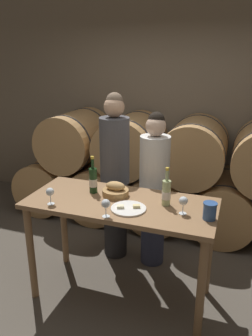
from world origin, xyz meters
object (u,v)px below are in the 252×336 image
Objects in this scene: person_left at (115,176)px; wine_glass_left at (106,204)px; tasting_table at (121,216)px; blue_crock at (210,210)px; bread_basket at (116,190)px; cheese_plate at (128,208)px; wine_bottle_red at (93,180)px; wine_glass_center at (183,201)px; wine_glass_far_left at (50,192)px; person_right at (154,189)px; wine_bottle_white at (166,192)px.

person_left is 0.95m from wine_glass_left.
blue_crock is (0.73, -0.07, 0.21)m from tasting_table.
wine_glass_left is at bearing -163.27° from blue_crock.
bread_basket reaches higher than cheese_plate.
wine_glass_center is (0.82, -0.15, -0.01)m from wine_bottle_red.
wine_bottle_red is 0.22m from bread_basket.
cheese_plate is (-0.62, -0.05, -0.06)m from blue_crock.
blue_crock is 0.92× the size of wine_glass_far_left.
person_right is 4.78× the size of wine_bottle_red.
bread_basket is 0.56m from wine_glass_far_left.
wine_bottle_red is 0.49m from wine_glass_left.
wine_bottle_white reaches higher than wine_glass_left.
wine_glass_left is at bearing -91.46° from tasting_table.
cheese_plate is 0.23m from wine_glass_left.
tasting_table is 0.23m from bread_basket.
person_left is 12.36× the size of wine_glass_left.
wine_glass_far_left is at bearing -105.59° from person_left.
tasting_table is 0.99× the size of person_right.
tasting_table is 5.64× the size of cheese_plate.
tasting_table is 0.45m from wine_bottle_white.
person_right is at bearing 131.60° from blue_crock.
person_right reaches higher than cheese_plate.
wine_bottle_red is 2.35× the size of wine_glass_center.
wine_glass_far_left is 1.07m from wine_glass_center.
wine_glass_far_left is (-0.23, -0.34, -0.01)m from wine_bottle_red.
person_left reaches higher than wine_glass_center.
wine_bottle_white is 2.25× the size of wine_glass_far_left.
wine_bottle_red reaches higher than tasting_table.
person_right is at bearing 113.92° from wine_bottle_white.
wine_glass_center is at bearing 10.12° from wine_glass_far_left.
person_right is at bearing 88.43° from cheese_plate.
cheese_plate is 0.43m from wine_glass_center.
wine_bottle_red is 1.04m from blue_crock.
wine_bottle_red is at bearing 176.77° from wine_bottle_white.
tasting_table is 0.68m from person_left.
wine_glass_far_left and wine_glass_center have the same top height.
person_left is 1.10× the size of person_right.
person_left reaches higher than bread_basket.
wine_glass_center is (0.16, -0.11, -0.01)m from wine_bottle_white.
bread_basket is 0.63m from wine_glass_center.
wine_bottle_white is at bearing 144.41° from wine_glass_center.
tasting_table is at bearing -102.37° from person_right.
wine_glass_center is (-0.20, 0.02, 0.03)m from blue_crock.
person_right reaches higher than blue_crock.
cheese_plate is 1.97× the size of wine_glass_far_left.
blue_crock is 0.83m from bread_basket.
bread_basket is at bearing -0.53° from wine_bottle_red.
wine_bottle_red reaches higher than cheese_plate.
wine_bottle_red is at bearing 56.06° from wine_glass_far_left.
person_right is 0.63m from wine_bottle_white.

